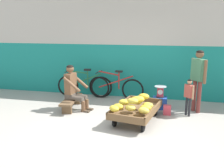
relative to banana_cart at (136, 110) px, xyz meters
name	(u,v)px	position (x,y,z in m)	size (l,w,h in m)	color
ground_plane	(109,133)	(-0.45, -0.79, -0.24)	(80.00, 80.00, 0.00)	#A39E93
back_wall	(131,48)	(-0.45, 2.01, 1.22)	(16.00, 0.30, 2.91)	#19847A
banana_cart	(136,110)	(0.00, 0.00, 0.00)	(1.10, 1.58, 0.36)	brown
banana_pile	(134,104)	(-0.02, -0.23, 0.23)	(0.94, 0.86, 0.27)	yellow
low_bench	(71,101)	(-1.74, 0.47, -0.04)	(0.39, 1.12, 0.27)	brown
vendor_seated	(74,88)	(-1.66, 0.45, 0.33)	(0.72, 0.55, 1.14)	brown
plastic_crate	(160,103)	(0.48, 0.98, -0.09)	(0.36, 0.28, 0.30)	#234CA8
weighing_scale	(160,92)	(0.48, 0.98, 0.21)	(0.30, 0.30, 0.29)	#28282D
bicycle_near_left	(84,85)	(-1.76, 1.58, 0.11)	(1.66, 0.48, 0.86)	black
bicycle_far_left	(115,87)	(-0.81, 1.54, 0.11)	(1.66, 0.48, 0.86)	black
customer_adult	(198,74)	(1.37, 0.92, 0.71)	(0.36, 0.40, 1.53)	brown
customer_child	(189,94)	(1.15, 0.58, 0.31)	(0.21, 0.22, 0.89)	#232328
shopping_bag	(167,110)	(0.68, 0.54, -0.12)	(0.18, 0.12, 0.24)	#D13D4C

